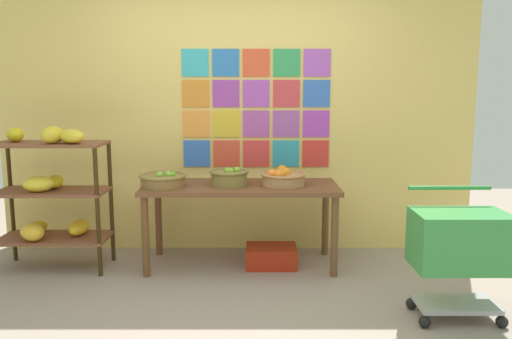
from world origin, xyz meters
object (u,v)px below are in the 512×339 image
shopping_cart (459,245)px  display_table (241,194)px  fruit_basket_back_left (229,177)px  fruit_basket_centre (163,179)px  produce_crate_under_table (271,256)px  banana_shelf_unit (50,190)px  fruit_basket_left (283,178)px

shopping_cart → display_table: bearing=140.0°
fruit_basket_back_left → fruit_basket_centre: 0.56m
shopping_cart → produce_crate_under_table: bearing=135.4°
display_table → fruit_basket_back_left: fruit_basket_back_left is taller
banana_shelf_unit → fruit_basket_left: (1.97, 0.07, 0.09)m
fruit_basket_centre → fruit_basket_left: bearing=3.2°
display_table → fruit_basket_centre: (-0.66, -0.08, 0.14)m
banana_shelf_unit → display_table: size_ratio=0.74×
fruit_basket_centre → produce_crate_under_table: fruit_basket_centre is taller
banana_shelf_unit → display_table: 1.61m
display_table → fruit_basket_left: 0.39m
display_table → fruit_basket_centre: bearing=-173.3°
display_table → fruit_basket_left: (0.36, -0.02, 0.15)m
banana_shelf_unit → display_table: banana_shelf_unit is taller
fruit_basket_left → produce_crate_under_table: fruit_basket_left is taller
banana_shelf_unit → fruit_basket_back_left: 1.52m
display_table → produce_crate_under_table: (0.26, -0.03, -0.55)m
fruit_basket_centre → fruit_basket_back_left: bearing=6.1°
fruit_basket_left → fruit_basket_centre: 1.02m
banana_shelf_unit → shopping_cart: bearing=-17.5°
fruit_basket_centre → produce_crate_under_table: 1.15m
fruit_basket_left → fruit_basket_centre: (-1.02, -0.06, -0.01)m
display_table → fruit_basket_centre: size_ratio=4.15×
banana_shelf_unit → produce_crate_under_table: size_ratio=2.83×
fruit_basket_left → banana_shelf_unit: bearing=-177.9°
produce_crate_under_table → banana_shelf_unit: bearing=-178.1°
fruit_basket_left → fruit_basket_back_left: 0.46m
display_table → shopping_cart: bearing=-35.8°
display_table → produce_crate_under_table: display_table is taller
fruit_basket_left → produce_crate_under_table: 0.70m
fruit_basket_back_left → fruit_basket_centre: bearing=-173.9°
display_table → fruit_basket_back_left: (-0.10, -0.02, 0.16)m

